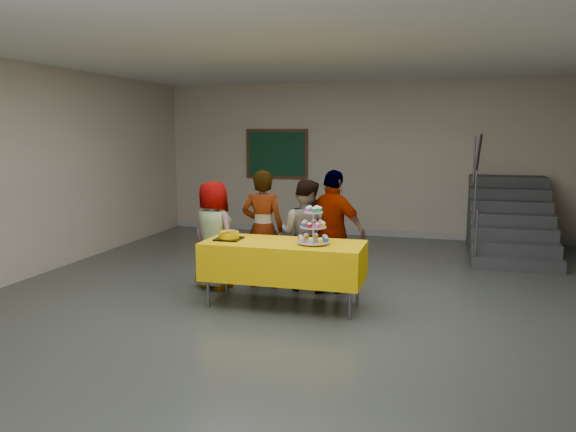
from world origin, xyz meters
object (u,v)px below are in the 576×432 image
object	(u,v)px
staircase	(509,223)
bake_table	(283,260)
schoolchild_b	(263,229)
schoolchild_c	(305,235)
schoolchild_d	(334,231)
cupcake_stand	(313,229)
bear_cake	(229,235)
noticeboard	(277,154)
schoolchild_a	(214,235)

from	to	relation	value
staircase	bake_table	bearing A→B (deg)	-125.87
schoolchild_b	schoolchild_c	xyz separation A→B (m)	(0.56, 0.03, -0.06)
bake_table	schoolchild_d	bearing A→B (deg)	59.67
schoolchild_d	cupcake_stand	bearing A→B (deg)	107.17
cupcake_stand	bear_cake	world-z (taller)	cupcake_stand
schoolchild_d	noticeboard	distance (m)	4.58
bear_cake	noticeboard	bearing A→B (deg)	100.04
cupcake_stand	staircase	bearing A→B (deg)	57.91
schoolchild_d	staircase	bearing A→B (deg)	-103.95
schoolchild_c	schoolchild_d	distance (m)	0.39
schoolchild_b	staircase	size ratio (longest dim) A/B	0.65
bake_table	noticeboard	distance (m)	5.16
bake_table	noticeboard	size ratio (longest dim) A/B	1.45
schoolchild_a	schoolchild_d	xyz separation A→B (m)	(1.55, 0.26, 0.08)
schoolchild_c	noticeboard	size ratio (longest dim) A/B	1.11
bake_table	staircase	size ratio (longest dim) A/B	0.78
bear_cake	schoolchild_d	world-z (taller)	schoolchild_d
cupcake_stand	schoolchild_a	size ratio (longest dim) A/B	0.31
bear_cake	schoolchild_c	size ratio (longest dim) A/B	0.25
schoolchild_a	schoolchild_c	bearing A→B (deg)	-145.34
schoolchild_a	schoolchild_d	distance (m)	1.57
schoolchild_c	schoolchild_d	world-z (taller)	schoolchild_d
bake_table	schoolchild_d	size ratio (longest dim) A/B	1.19
schoolchild_a	staircase	bearing A→B (deg)	-116.88
cupcake_stand	staircase	xyz separation A→B (m)	(2.51, 4.01, -0.46)
cupcake_stand	schoolchild_a	distance (m)	1.58
bear_cake	noticeboard	distance (m)	4.97
schoolchild_a	noticeboard	world-z (taller)	noticeboard
staircase	schoolchild_c	bearing A→B (deg)	-131.21
bake_table	schoolchild_d	distance (m)	0.92
staircase	cupcake_stand	bearing A→B (deg)	-122.09
schoolchild_a	schoolchild_c	xyz separation A→B (m)	(1.17, 0.26, 0.02)
staircase	noticeboard	xyz separation A→B (m)	(-4.41, 0.84, 1.11)
schoolchild_a	staircase	size ratio (longest dim) A/B	0.59
schoolchild_b	schoolchild_c	bearing A→B (deg)	-179.32
bear_cake	schoolchild_a	world-z (taller)	schoolchild_a
bear_cake	schoolchild_b	xyz separation A→B (m)	(0.18, 0.76, -0.05)
bear_cake	schoolchild_d	distance (m)	1.37
bake_table	bear_cake	xyz separation A→B (m)	(-0.67, -0.02, 0.27)
bake_table	schoolchild_c	bearing A→B (deg)	84.95
bear_cake	schoolchild_a	bearing A→B (deg)	128.80
bear_cake	schoolchild_b	size ratio (longest dim) A/B	0.23
noticeboard	staircase	bearing A→B (deg)	-10.73
schoolchild_a	noticeboard	bearing A→B (deg)	-62.28
cupcake_stand	noticeboard	xyz separation A→B (m)	(-1.89, 4.84, 0.65)
bear_cake	schoolchild_d	xyz separation A→B (m)	(1.12, 0.79, -0.04)
bear_cake	schoolchild_b	distance (m)	0.78
schoolchild_d	bake_table	bearing A→B (deg)	82.81
bake_table	noticeboard	bearing A→B (deg)	107.62
cupcake_stand	bake_table	bearing A→B (deg)	175.62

